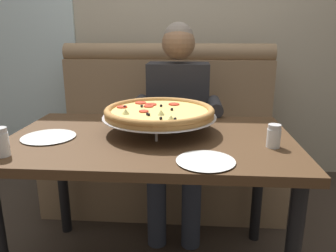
{
  "coord_description": "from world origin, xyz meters",
  "views": [
    {
      "loc": [
        0.19,
        -1.43,
        1.21
      ],
      "look_at": [
        0.08,
        0.03,
        0.79
      ],
      "focal_mm": 34.98,
      "sensor_mm": 36.0,
      "label": 1
    }
  ],
  "objects_px": {
    "plate_near_right": "(49,136)",
    "patio_chair": "(38,96)",
    "booth_bench": "(165,145)",
    "diner_main": "(177,113)",
    "shaker_pepper_flakes": "(274,138)",
    "plate_near_left": "(206,159)",
    "pizza": "(159,112)",
    "shaker_parmesan": "(1,144)",
    "dining_table": "(150,155)"
  },
  "relations": [
    {
      "from": "dining_table",
      "to": "patio_chair",
      "type": "distance_m",
      "value": 2.55
    },
    {
      "from": "patio_chair",
      "to": "dining_table",
      "type": "bearing_deg",
      "value": -53.29
    },
    {
      "from": "booth_bench",
      "to": "plate_near_left",
      "type": "distance_m",
      "value": 1.24
    },
    {
      "from": "shaker_parmesan",
      "to": "shaker_pepper_flakes",
      "type": "relative_size",
      "value": 1.16
    },
    {
      "from": "shaker_pepper_flakes",
      "to": "pizza",
      "type": "bearing_deg",
      "value": 159.72
    },
    {
      "from": "plate_near_right",
      "to": "patio_chair",
      "type": "xyz_separation_m",
      "value": [
        -1.06,
        2.09,
        -0.23
      ]
    },
    {
      "from": "dining_table",
      "to": "pizza",
      "type": "relative_size",
      "value": 2.41
    },
    {
      "from": "booth_bench",
      "to": "dining_table",
      "type": "xyz_separation_m",
      "value": [
        0.0,
        -0.87,
        0.26
      ]
    },
    {
      "from": "plate_near_right",
      "to": "patio_chair",
      "type": "height_order",
      "value": "patio_chair"
    },
    {
      "from": "shaker_parmesan",
      "to": "diner_main",
      "type": "bearing_deg",
      "value": 54.35
    },
    {
      "from": "diner_main",
      "to": "patio_chair",
      "type": "xyz_separation_m",
      "value": [
        -1.62,
        1.43,
        -0.19
      ]
    },
    {
      "from": "pizza",
      "to": "diner_main",
      "type": "bearing_deg",
      "value": 83.22
    },
    {
      "from": "plate_near_left",
      "to": "plate_near_right",
      "type": "relative_size",
      "value": 0.91
    },
    {
      "from": "diner_main",
      "to": "plate_near_right",
      "type": "xyz_separation_m",
      "value": [
        -0.56,
        -0.66,
        0.05
      ]
    },
    {
      "from": "plate_near_right",
      "to": "pizza",
      "type": "bearing_deg",
      "value": 14.86
    },
    {
      "from": "dining_table",
      "to": "patio_chair",
      "type": "height_order",
      "value": "patio_chair"
    },
    {
      "from": "diner_main",
      "to": "pizza",
      "type": "bearing_deg",
      "value": -96.78
    },
    {
      "from": "plate_near_left",
      "to": "booth_bench",
      "type": "bearing_deg",
      "value": 101.87
    },
    {
      "from": "plate_near_left",
      "to": "patio_chair",
      "type": "bearing_deg",
      "value": 127.14
    },
    {
      "from": "pizza",
      "to": "plate_near_right",
      "type": "relative_size",
      "value": 2.23
    },
    {
      "from": "dining_table",
      "to": "plate_near_left",
      "type": "xyz_separation_m",
      "value": [
        0.24,
        -0.29,
        0.1
      ]
    },
    {
      "from": "booth_bench",
      "to": "plate_near_left",
      "type": "relative_size",
      "value": 7.26
    },
    {
      "from": "patio_chair",
      "to": "shaker_pepper_flakes",
      "type": "bearing_deg",
      "value": -46.25
    },
    {
      "from": "shaker_pepper_flakes",
      "to": "dining_table",
      "type": "bearing_deg",
      "value": 168.83
    },
    {
      "from": "plate_near_left",
      "to": "patio_chair",
      "type": "distance_m",
      "value": 2.94
    },
    {
      "from": "dining_table",
      "to": "shaker_parmesan",
      "type": "relative_size",
      "value": 11.45
    },
    {
      "from": "patio_chair",
      "to": "booth_bench",
      "type": "bearing_deg",
      "value": -37.5
    },
    {
      "from": "diner_main",
      "to": "plate_near_left",
      "type": "bearing_deg",
      "value": -80.76
    },
    {
      "from": "diner_main",
      "to": "pizza",
      "type": "distance_m",
      "value": 0.55
    },
    {
      "from": "shaker_pepper_flakes",
      "to": "plate_near_left",
      "type": "height_order",
      "value": "shaker_pepper_flakes"
    },
    {
      "from": "shaker_pepper_flakes",
      "to": "patio_chair",
      "type": "height_order",
      "value": "patio_chair"
    },
    {
      "from": "diner_main",
      "to": "shaker_parmesan",
      "type": "distance_m",
      "value": 1.1
    },
    {
      "from": "dining_table",
      "to": "shaker_pepper_flakes",
      "type": "bearing_deg",
      "value": -11.17
    },
    {
      "from": "pizza",
      "to": "plate_near_right",
      "type": "height_order",
      "value": "pizza"
    },
    {
      "from": "dining_table",
      "to": "patio_chair",
      "type": "bearing_deg",
      "value": 126.71
    },
    {
      "from": "booth_bench",
      "to": "pizza",
      "type": "height_order",
      "value": "booth_bench"
    },
    {
      "from": "plate_near_left",
      "to": "shaker_parmesan",
      "type": "bearing_deg",
      "value": 179.64
    },
    {
      "from": "shaker_parmesan",
      "to": "shaker_pepper_flakes",
      "type": "bearing_deg",
      "value": 9.57
    },
    {
      "from": "patio_chair",
      "to": "pizza",
      "type": "bearing_deg",
      "value": -51.56
    },
    {
      "from": "booth_bench",
      "to": "shaker_pepper_flakes",
      "type": "height_order",
      "value": "booth_bench"
    },
    {
      "from": "plate_near_right",
      "to": "plate_near_left",
      "type": "bearing_deg",
      "value": -18.7
    },
    {
      "from": "pizza",
      "to": "shaker_parmesan",
      "type": "xyz_separation_m",
      "value": [
        -0.58,
        -0.37,
        -0.05
      ]
    },
    {
      "from": "diner_main",
      "to": "booth_bench",
      "type": "bearing_deg",
      "value": 110.33
    },
    {
      "from": "dining_table",
      "to": "shaker_parmesan",
      "type": "height_order",
      "value": "shaker_parmesan"
    },
    {
      "from": "diner_main",
      "to": "shaker_parmesan",
      "type": "relative_size",
      "value": 11.15
    },
    {
      "from": "pizza",
      "to": "patio_chair",
      "type": "relative_size",
      "value": 0.63
    },
    {
      "from": "booth_bench",
      "to": "dining_table",
      "type": "relative_size",
      "value": 1.23
    },
    {
      "from": "plate_near_left",
      "to": "shaker_pepper_flakes",
      "type": "bearing_deg",
      "value": 32.87
    },
    {
      "from": "booth_bench",
      "to": "diner_main",
      "type": "distance_m",
      "value": 0.42
    },
    {
      "from": "booth_bench",
      "to": "shaker_parmesan",
      "type": "xyz_separation_m",
      "value": [
        -0.54,
        -1.16,
        0.4
      ]
    }
  ]
}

